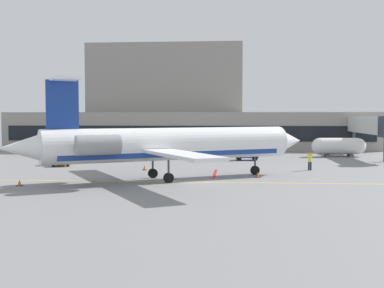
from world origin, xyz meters
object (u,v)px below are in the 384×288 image
Objects in this scene: fuel_tank at (339,146)px; belt_loader at (244,154)px; regional_jet at (167,144)px; marshaller at (310,161)px; baggage_tug at (112,151)px; pushback_tractor at (62,158)px.

belt_loader is at bearing -153.46° from fuel_tank.
belt_loader is 15.40m from fuel_tank.
regional_jet reaches higher than marshaller.
pushback_tractor reaches higher than baggage_tug.
pushback_tractor is (-14.40, 12.72, -2.40)m from regional_jet.
regional_jet reaches higher than fuel_tank.
regional_jet is 6.57× the size of pushback_tractor.
pushback_tractor is 2.05× the size of marshaller.
fuel_tank is at bearing 69.78° from marshaller.
fuel_tank is (21.36, 28.22, -1.78)m from regional_jet.
regional_jet is 35.44m from fuel_tank.
pushback_tractor is at bearing -107.91° from baggage_tug.
marshaller is (6.90, -11.78, 0.17)m from belt_loader.
regional_jet is at bearing -41.47° from pushback_tractor.
regional_jet reaches higher than pushback_tractor.
regional_jet is 8.82× the size of belt_loader.
fuel_tank is 19.88m from marshaller.
pushback_tractor is 38.98m from fuel_tank.
fuel_tank is at bearing 8.32° from baggage_tug.
fuel_tank is (13.77, 6.88, 0.65)m from belt_loader.
baggage_tug is at bearing 114.92° from regional_jet.
baggage_tug is 18.64m from belt_loader.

